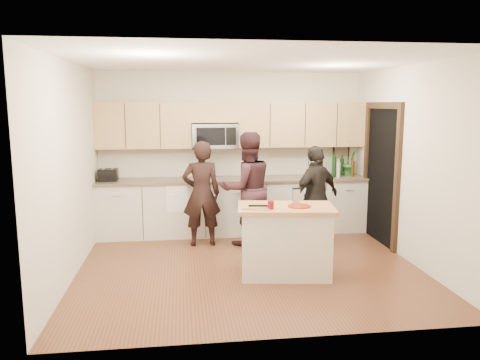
{
  "coord_description": "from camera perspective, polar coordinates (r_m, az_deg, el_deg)",
  "views": [
    {
      "loc": [
        -0.88,
        -6.0,
        2.17
      ],
      "look_at": [
        -0.07,
        0.35,
        1.13
      ],
      "focal_mm": 35.0,
      "sensor_mm": 36.0,
      "label": 1
    }
  ],
  "objects": [
    {
      "name": "knife",
      "position": [
        5.64,
        2.52,
        -3.57
      ],
      "size": [
        0.21,
        0.05,
        0.01
      ],
      "primitive_type": "cube",
      "rotation": [
        0.0,
        0.0,
        -0.13
      ],
      "color": "silver",
      "rests_on": "cutting_board"
    },
    {
      "name": "microwave",
      "position": [
        7.83,
        -3.09,
        5.42
      ],
      "size": [
        0.76,
        0.41,
        0.4
      ],
      "color": "silver",
      "rests_on": "ground"
    },
    {
      "name": "red_plate",
      "position": [
        5.89,
        7.21,
        -3.19
      ],
      "size": [
        0.28,
        0.28,
        0.02
      ],
      "primitive_type": "cylinder",
      "color": "maroon",
      "rests_on": "island"
    },
    {
      "name": "tongs",
      "position": [
        5.79,
        2.46,
        -3.15
      ],
      "size": [
        0.29,
        0.07,
        0.02
      ],
      "primitive_type": "cube",
      "rotation": [
        0.0,
        0.0,
        -0.13
      ],
      "color": "black",
      "rests_on": "cutting_board"
    },
    {
      "name": "doorway",
      "position": [
        7.63,
        16.86,
        1.22
      ],
      "size": [
        0.06,
        1.25,
        2.2
      ],
      "color": "black",
      "rests_on": "ground"
    },
    {
      "name": "drink_glass",
      "position": [
        5.73,
        3.77,
        -3.04
      ],
      "size": [
        0.08,
        0.08,
        0.1
      ],
      "primitive_type": "cylinder",
      "color": "maroon",
      "rests_on": "island"
    },
    {
      "name": "dish_towel",
      "position": [
        7.62,
        -7.68,
        -1.19
      ],
      "size": [
        0.34,
        0.6,
        0.48
      ],
      "color": "white",
      "rests_on": "ground"
    },
    {
      "name": "box_grater",
      "position": [
        5.96,
        6.86,
        -1.91
      ],
      "size": [
        0.1,
        0.06,
        0.21
      ],
      "color": "silver",
      "rests_on": "red_plate"
    },
    {
      "name": "orchid",
      "position": [
        8.31,
        13.24,
        2.03
      ],
      "size": [
        0.3,
        0.28,
        0.45
      ],
      "primitive_type": "imported",
      "rotation": [
        0.0,
        0.0,
        0.4
      ],
      "color": "#28652C",
      "rests_on": "back_cabinetry"
    },
    {
      "name": "toaster",
      "position": [
        7.84,
        -15.77,
        0.59
      ],
      "size": [
        0.3,
        0.22,
        0.2
      ],
      "color": "black",
      "rests_on": "back_cabinetry"
    },
    {
      "name": "bottle_cluster",
      "position": [
        8.22,
        11.87,
        1.68
      ],
      "size": [
        0.7,
        0.28,
        0.42
      ],
      "color": "black",
      "rests_on": "back_cabinetry"
    },
    {
      "name": "cutting_board",
      "position": [
        5.78,
        1.33,
        -3.35
      ],
      "size": [
        0.25,
        0.23,
        0.02
      ],
      "primitive_type": "cube",
      "rotation": [
        0.0,
        0.0,
        -0.13
      ],
      "color": "#A97846",
      "rests_on": "island"
    },
    {
      "name": "upper_cabinetry",
      "position": [
        7.89,
        -0.62,
        6.87
      ],
      "size": [
        4.5,
        0.33,
        0.75
      ],
      "color": "tan",
      "rests_on": "ground"
    },
    {
      "name": "woman_right",
      "position": [
        7.19,
        9.22,
        -2.04
      ],
      "size": [
        0.98,
        0.8,
        1.55
      ],
      "primitive_type": "imported",
      "rotation": [
        0.0,
        0.0,
        3.69
      ],
      "color": "black",
      "rests_on": "ground"
    },
    {
      "name": "room_shell",
      "position": [
        6.08,
        1.08,
        5.1
      ],
      "size": [
        4.52,
        4.02,
        2.71
      ],
      "color": "beige",
      "rests_on": "ground"
    },
    {
      "name": "woman_center",
      "position": [
        7.22,
        0.87,
        -1.08
      ],
      "size": [
        0.99,
        0.85,
        1.75
      ],
      "primitive_type": "imported",
      "rotation": [
        0.0,
        0.0,
        3.39
      ],
      "color": "black",
      "rests_on": "ground"
    },
    {
      "name": "floor",
      "position": [
        6.44,
        1.03,
        -10.45
      ],
      "size": [
        4.5,
        4.5,
        0.0
      ],
      "primitive_type": "plane",
      "color": "brown",
      "rests_on": "ground"
    },
    {
      "name": "back_cabinetry",
      "position": [
        7.92,
        -0.72,
        -3.14
      ],
      "size": [
        4.5,
        0.66,
        0.94
      ],
      "color": "beige",
      "rests_on": "ground"
    },
    {
      "name": "island",
      "position": [
        6.03,
        5.55,
        -7.34
      ],
      "size": [
        1.28,
        0.85,
        0.9
      ],
      "rotation": [
        0.0,
        0.0,
        -0.13
      ],
      "color": "beige",
      "rests_on": "ground"
    },
    {
      "name": "woman_left",
      "position": [
        7.19,
        -4.72,
        -1.67
      ],
      "size": [
        0.61,
        0.42,
        1.62
      ],
      "primitive_type": "imported",
      "rotation": [
        0.0,
        0.0,
        3.2
      ],
      "color": "black",
      "rests_on": "ground"
    },
    {
      "name": "framed_picture",
      "position": [
        8.51,
        12.21,
        3.03
      ],
      "size": [
        0.3,
        0.03,
        0.38
      ],
      "color": "black",
      "rests_on": "ground"
    }
  ]
}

